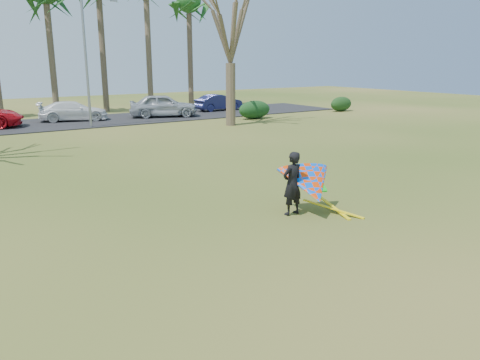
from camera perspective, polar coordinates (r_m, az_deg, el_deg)
ground at (r=11.13m, az=5.79°, el=-7.63°), size 100.00×100.00×0.00m
parking_strip at (r=33.82m, az=-22.40°, el=6.30°), size 46.00×7.00×0.06m
palm_9 at (r=44.33m, az=-6.27°, el=20.80°), size 4.84×4.84×10.84m
bare_tree_right at (r=30.88m, az=-1.19°, el=18.86°), size 6.27×6.27×9.21m
streetlight at (r=31.18m, az=-18.02°, el=14.27°), size 2.28×0.18×8.00m
hedge_near at (r=34.53m, az=1.78°, el=8.56°), size 2.63×1.19×1.32m
hedge_far at (r=40.61m, az=12.23°, el=9.05°), size 2.18×1.02×1.21m
car_3 at (r=34.91m, az=-19.66°, el=7.93°), size 4.95×3.03×1.34m
car_4 at (r=35.66m, az=-9.33°, el=8.97°), size 5.35×3.65×1.69m
car_5 at (r=39.80m, az=-2.62°, el=9.43°), size 4.11×1.57×1.34m
kite_flyer at (r=12.98m, az=8.36°, el=-0.53°), size 2.13×2.39×2.02m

